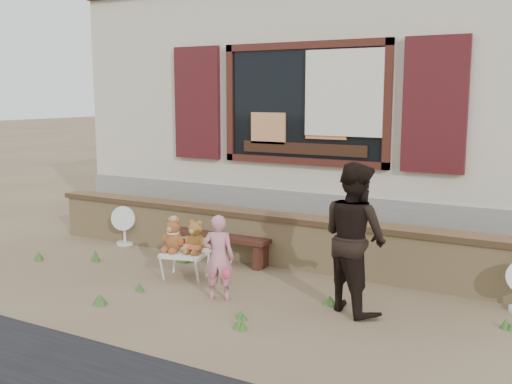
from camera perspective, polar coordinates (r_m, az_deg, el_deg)
The scene contains 11 objects.
ground at distance 7.07m, azimuth -2.42°, elevation -8.72°, with size 80.00×80.00×0.00m, color brown.
shopfront at distance 10.80m, azimuth 10.33°, elevation 8.16°, with size 8.04×5.13×4.00m.
brick_wall at distance 7.81m, azimuth 1.45°, elevation -4.36°, with size 7.10×0.36×0.67m.
bench at distance 7.92m, azimuth -3.43°, elevation -4.72°, with size 1.44×0.34×0.37m.
folding_chair at distance 7.26m, azimuth -6.77°, elevation -5.91°, with size 0.62×0.58×0.32m.
teddy_bear_left at distance 7.25m, azimuth -7.84°, elevation -4.00°, with size 0.31×0.27×0.42m, color brown, non-canonical shape.
teddy_bear_right at distance 7.15m, azimuth -5.75°, elevation -4.21°, with size 0.30×0.26×0.40m, color brown, non-canonical shape.
child at distance 6.44m, azimuth -3.59°, elevation -6.22°, with size 0.34×0.22×0.93m, color pink.
adult at distance 6.10m, azimuth 9.38°, elevation -4.28°, with size 0.74×0.58×1.53m, color black.
fan_left at distance 8.98m, azimuth -12.42°, elevation -3.10°, with size 0.37×0.25×0.58m.
grass_tufts at distance 7.02m, azimuth -7.26°, elevation -8.40°, with size 5.86×1.90×0.16m.
Camera 1 is at (3.56, -5.70, 2.19)m, focal length 42.00 mm.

